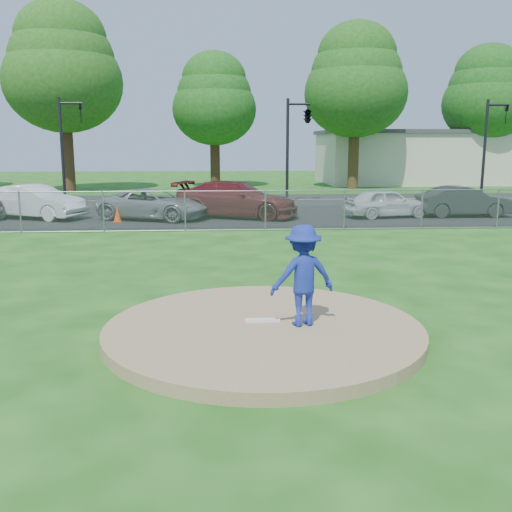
{
  "coord_description": "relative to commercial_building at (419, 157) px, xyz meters",
  "views": [
    {
      "loc": [
        -0.73,
        -9.24,
        3.23
      ],
      "look_at": [
        0.0,
        2.0,
        1.0
      ],
      "focal_mm": 40.0,
      "sensor_mm": 36.0,
      "label": 1
    }
  ],
  "objects": [
    {
      "name": "ground",
      "position": [
        -16.0,
        -28.0,
        -2.16
      ],
      "size": [
        120.0,
        120.0,
        0.0
      ],
      "primitive_type": "plane",
      "color": "#174F11",
      "rests_on": "ground"
    },
    {
      "name": "pitchers_mound",
      "position": [
        -16.0,
        -38.0,
        -2.06
      ],
      "size": [
        5.4,
        5.4,
        0.2
      ],
      "primitive_type": "cylinder",
      "color": "#977A53",
      "rests_on": "ground"
    },
    {
      "name": "pitching_rubber",
      "position": [
        -16.0,
        -37.8,
        -1.94
      ],
      "size": [
        0.6,
        0.15,
        0.04
      ],
      "primitive_type": "cube",
      "color": "white",
      "rests_on": "pitchers_mound"
    },
    {
      "name": "chain_link_fence",
      "position": [
        -16.0,
        -26.0,
        -1.41
      ],
      "size": [
        40.0,
        0.06,
        1.5
      ],
      "primitive_type": "cube",
      "color": "gray",
      "rests_on": "ground"
    },
    {
      "name": "parking_lot",
      "position": [
        -16.0,
        -21.5,
        -2.15
      ],
      "size": [
        50.0,
        8.0,
        0.01
      ],
      "primitive_type": "cube",
      "color": "black",
      "rests_on": "ground"
    },
    {
      "name": "street",
      "position": [
        -16.0,
        -14.0,
        -2.16
      ],
      "size": [
        60.0,
        7.0,
        0.01
      ],
      "primitive_type": "cube",
      "color": "black",
      "rests_on": "ground"
    },
    {
      "name": "commercial_building",
      "position": [
        0.0,
        0.0,
        0.0
      ],
      "size": [
        16.4,
        9.4,
        4.3
      ],
      "color": "beige",
      "rests_on": "ground"
    },
    {
      "name": "tree_left",
      "position": [
        -27.0,
        -7.0,
        6.08
      ],
      "size": [
        7.84,
        7.84,
        12.53
      ],
      "color": "#3A2315",
      "rests_on": "ground"
    },
    {
      "name": "tree_center",
      "position": [
        -17.0,
        -4.0,
        4.31
      ],
      "size": [
        6.16,
        6.16,
        9.84
      ],
      "color": "#361F13",
      "rests_on": "ground"
    },
    {
      "name": "tree_right",
      "position": [
        -7.0,
        -6.0,
        5.49
      ],
      "size": [
        7.28,
        7.28,
        11.63
      ],
      "color": "#3D2A16",
      "rests_on": "ground"
    },
    {
      "name": "tree_far_right",
      "position": [
        4.0,
        -3.0,
        4.9
      ],
      "size": [
        6.72,
        6.72,
        10.74
      ],
      "color": "#362013",
      "rests_on": "ground"
    },
    {
      "name": "traffic_signal_left",
      "position": [
        -24.76,
        -16.0,
        1.2
      ],
      "size": [
        1.28,
        0.2,
        5.6
      ],
      "color": "black",
      "rests_on": "ground"
    },
    {
      "name": "traffic_signal_center",
      "position": [
        -12.03,
        -16.0,
        2.45
      ],
      "size": [
        1.42,
        2.48,
        5.6
      ],
      "color": "black",
      "rests_on": "ground"
    },
    {
      "name": "traffic_signal_right",
      "position": [
        -1.76,
        -16.0,
        1.2
      ],
      "size": [
        1.28,
        0.2,
        5.6
      ],
      "color": "black",
      "rests_on": "ground"
    },
    {
      "name": "pitcher",
      "position": [
        -15.34,
        -38.03,
        -1.1
      ],
      "size": [
        1.21,
        0.85,
        1.71
      ],
      "primitive_type": "imported",
      "rotation": [
        0.0,
        0.0,
        3.35
      ],
      "color": "#1B2D98",
      "rests_on": "pitchers_mound"
    },
    {
      "name": "traffic_cone",
      "position": [
        -20.98,
        -23.24,
        -1.83
      ],
      "size": [
        0.33,
        0.33,
        0.64
      ],
      "primitive_type": "cone",
      "color": "#E7430C",
      "rests_on": "parking_lot"
    },
    {
      "name": "parked_car_white",
      "position": [
        -24.72,
        -21.94,
        -1.42
      ],
      "size": [
        4.69,
        3.2,
        1.46
      ],
      "primitive_type": "imported",
      "rotation": [
        0.0,
        0.0,
        1.16
      ],
      "color": "white",
      "rests_on": "parking_lot"
    },
    {
      "name": "parked_car_gray",
      "position": [
        -19.57,
        -22.52,
        -1.5
      ],
      "size": [
        5.15,
        3.61,
        1.31
      ],
      "primitive_type": "imported",
      "rotation": [
        0.0,
        0.0,
        1.23
      ],
      "color": "gray",
      "rests_on": "parking_lot"
    },
    {
      "name": "parked_car_darkred",
      "position": [
        -15.97,
        -22.05,
        -1.35
      ],
      "size": [
        5.92,
        4.02,
        1.59
      ],
      "primitive_type": "imported",
      "rotation": [
        0.0,
        0.0,
        1.21
      ],
      "color": "maroon",
      "rests_on": "parking_lot"
    },
    {
      "name": "parked_car_pearl",
      "position": [
        -9.32,
        -22.46,
        -1.51
      ],
      "size": [
        3.96,
        2.13,
        1.28
      ],
      "primitive_type": "imported",
      "rotation": [
        0.0,
        0.0,
        1.74
      ],
      "color": "silver",
      "rests_on": "parking_lot"
    },
    {
      "name": "parked_car_charcoal",
      "position": [
        -5.79,
        -22.39,
        -1.48
      ],
      "size": [
        4.09,
        1.43,
        1.35
      ],
      "primitive_type": "imported",
      "rotation": [
        0.0,
        0.0,
        1.57
      ],
      "color": "#27272A",
      "rests_on": "parking_lot"
    }
  ]
}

